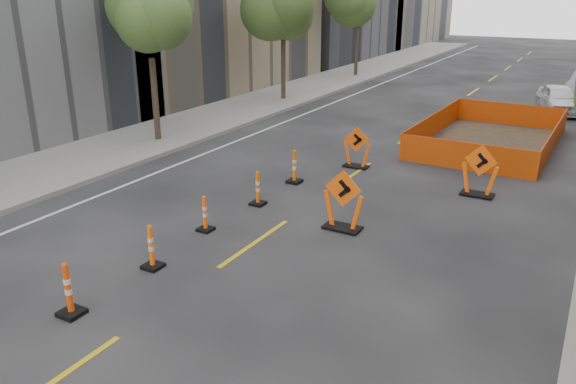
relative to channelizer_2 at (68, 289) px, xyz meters
The scene contains 15 objects.
ground_plane 1.47m from the channelizer_2, 16.39° to the left, with size 140.00×140.00×0.00m, color black.
sidewalk_left 14.59m from the channelizer_2, 121.86° to the left, with size 4.00×90.00×0.15m, color gray.
tree_l_b 13.19m from the channelizer_2, 124.35° to the left, with size 2.80×2.80×5.95m.
tree_l_c 21.95m from the channelizer_2, 109.19° to the left, with size 2.80×2.80×5.95m.
tree_l_d 31.45m from the channelizer_2, 103.15° to the left, with size 2.80×2.80×5.95m.
channelizer_2 is the anchor object (origin of this frame).
channelizer_3 2.19m from the channelizer_2, 89.11° to the left, with size 0.40×0.40×1.03m, color #F35B0A, non-canonical shape.
channelizer_4 4.38m from the channelizer_2, 92.40° to the left, with size 0.37×0.37×0.94m, color #FF500A, non-canonical shape.
channelizer_5 6.56m from the channelizer_2, 89.94° to the left, with size 0.39×0.39×1.00m, color #DD5A09, non-canonical shape.
channelizer_6 8.75m from the channelizer_2, 90.11° to the left, with size 0.43×0.43×1.08m, color #EA5909, non-canonical shape.
chevron_sign_left 11.26m from the channelizer_2, 84.67° to the left, with size 0.95×0.57×1.42m, color #F4520A, non-canonical shape.
chevron_sign_center 6.78m from the channelizer_2, 65.51° to the left, with size 1.07×0.64×1.60m, color #F3540A, non-canonical shape.
chevron_sign_right 11.64m from the channelizer_2, 63.05° to the left, with size 1.05×0.63×1.57m, color #FB560A, non-canonical shape.
safety_fence 17.19m from the channelizer_2, 75.01° to the left, with size 4.56×7.77×0.97m, color #DC3F0B, non-canonical shape.
parked_car_near 25.22m from the channelizer_2, 75.83° to the left, with size 1.58×3.92×1.33m, color white.
Camera 1 is at (6.75, -6.35, 5.81)m, focal length 35.00 mm.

